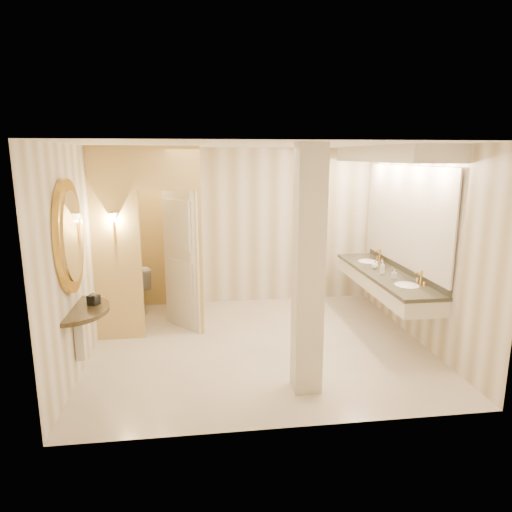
# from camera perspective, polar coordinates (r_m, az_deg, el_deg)

# --- Properties ---
(floor) EXTENTS (4.50, 4.50, 0.00)m
(floor) POSITION_cam_1_polar(r_m,az_deg,el_deg) (6.45, 0.43, -11.00)
(floor) COLOR beige
(floor) RESTS_ON ground
(ceiling) EXTENTS (4.50, 4.50, 0.00)m
(ceiling) POSITION_cam_1_polar(r_m,az_deg,el_deg) (5.92, 0.47, 13.72)
(ceiling) COLOR white
(ceiling) RESTS_ON wall_back
(wall_back) EXTENTS (4.50, 0.02, 2.70)m
(wall_back) POSITION_cam_1_polar(r_m,az_deg,el_deg) (8.00, -1.55, 3.69)
(wall_back) COLOR silver
(wall_back) RESTS_ON floor
(wall_front) EXTENTS (4.50, 0.02, 2.70)m
(wall_front) POSITION_cam_1_polar(r_m,az_deg,el_deg) (4.13, 4.31, -4.74)
(wall_front) COLOR silver
(wall_front) RESTS_ON floor
(wall_left) EXTENTS (0.02, 4.00, 2.70)m
(wall_left) POSITION_cam_1_polar(r_m,az_deg,el_deg) (6.16, -20.77, 0.21)
(wall_left) COLOR silver
(wall_left) RESTS_ON floor
(wall_right) EXTENTS (0.02, 4.00, 2.70)m
(wall_right) POSITION_cam_1_polar(r_m,az_deg,el_deg) (6.73, 19.78, 1.28)
(wall_right) COLOR silver
(wall_right) RESTS_ON floor
(toilet_closet) EXTENTS (1.50, 1.55, 2.70)m
(toilet_closet) POSITION_cam_1_polar(r_m,az_deg,el_deg) (6.94, -10.00, 2.44)
(toilet_closet) COLOR #F1D87E
(toilet_closet) RESTS_ON floor
(wall_sconce) EXTENTS (0.14, 0.14, 0.42)m
(wall_sconce) POSITION_cam_1_polar(r_m,az_deg,el_deg) (6.44, -17.37, 4.42)
(wall_sconce) COLOR gold
(wall_sconce) RESTS_ON toilet_closet
(vanity) EXTENTS (0.75, 2.80, 2.09)m
(vanity) POSITION_cam_1_polar(r_m,az_deg,el_deg) (6.93, 16.46, 4.15)
(vanity) COLOR beige
(vanity) RESTS_ON floor
(console_shelf) EXTENTS (0.97, 0.97, 1.94)m
(console_shelf) POSITION_cam_1_polar(r_m,az_deg,el_deg) (5.47, -22.05, -1.44)
(console_shelf) COLOR black
(console_shelf) RESTS_ON floor
(pillar) EXTENTS (0.30, 0.30, 2.70)m
(pillar) POSITION_cam_1_polar(r_m,az_deg,el_deg) (4.90, 6.56, -2.03)
(pillar) COLOR beige
(pillar) RESTS_ON floor
(tissue_box) EXTENTS (0.15, 0.15, 0.11)m
(tissue_box) POSITION_cam_1_polar(r_m,az_deg,el_deg) (5.64, -19.64, -5.19)
(tissue_box) COLOR black
(tissue_box) RESTS_ON console_shelf
(toilet) EXTENTS (0.64, 0.87, 0.79)m
(toilet) POSITION_cam_1_polar(r_m,az_deg,el_deg) (7.99, -14.90, -3.77)
(toilet) COLOR white
(toilet) RESTS_ON floor
(soap_bottle_a) EXTENTS (0.07, 0.07, 0.13)m
(soap_bottle_a) POSITION_cam_1_polar(r_m,az_deg,el_deg) (6.70, 16.90, -2.15)
(soap_bottle_a) COLOR beige
(soap_bottle_a) RESTS_ON vanity
(soap_bottle_b) EXTENTS (0.12, 0.12, 0.13)m
(soap_bottle_b) POSITION_cam_1_polar(r_m,az_deg,el_deg) (7.20, 14.65, -1.04)
(soap_bottle_b) COLOR silver
(soap_bottle_b) RESTS_ON vanity
(soap_bottle_c) EXTENTS (0.10, 0.10, 0.19)m
(soap_bottle_c) POSITION_cam_1_polar(r_m,az_deg,el_deg) (6.90, 15.53, -1.39)
(soap_bottle_c) COLOR #C6B28C
(soap_bottle_c) RESTS_ON vanity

